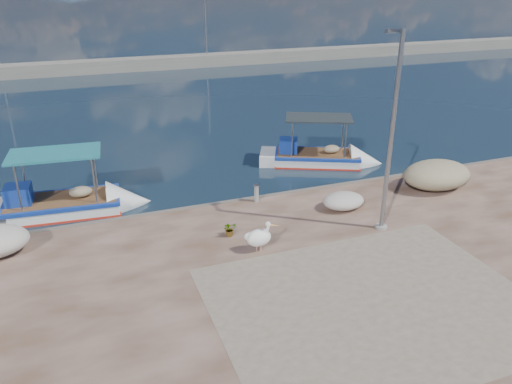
% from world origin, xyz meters
% --- Properties ---
extents(ground, '(1400.00, 1400.00, 0.00)m').
position_xyz_m(ground, '(0.00, 0.00, 0.00)').
color(ground, '#162635').
rests_on(ground, ground).
extents(quay_patch, '(9.00, 7.00, 0.01)m').
position_xyz_m(quay_patch, '(1.00, -3.00, 0.50)').
color(quay_patch, gray).
rests_on(quay_patch, quay).
extents(breakwater, '(120.00, 2.20, 7.50)m').
position_xyz_m(breakwater, '(-0.00, 40.00, 0.60)').
color(breakwater, gray).
rests_on(breakwater, ground).
extents(boat_left, '(6.49, 2.61, 3.05)m').
position_xyz_m(boat_left, '(-7.20, 7.42, 0.24)').
color(boat_left, white).
rests_on(boat_left, ground).
extents(boat_right, '(6.26, 4.31, 2.88)m').
position_xyz_m(boat_right, '(5.26, 8.99, 0.23)').
color(boat_right, white).
rests_on(boat_right, ground).
extents(pelican, '(1.16, 0.83, 1.11)m').
position_xyz_m(pelican, '(-0.99, 0.84, 1.02)').
color(pelican, tan).
rests_on(pelican, quay).
extents(lamp_post, '(0.44, 0.96, 7.00)m').
position_xyz_m(lamp_post, '(3.78, 0.84, 3.80)').
color(lamp_post, gray).
rests_on(lamp_post, quay).
extents(bollard_near, '(0.24, 0.24, 0.74)m').
position_xyz_m(bollard_near, '(0.32, 4.60, 0.90)').
color(bollard_near, gray).
rests_on(bollard_near, quay).
extents(bollard_far, '(0.26, 0.26, 0.78)m').
position_xyz_m(bollard_far, '(-9.02, 4.60, 0.92)').
color(bollard_far, gray).
rests_on(bollard_far, quay).
extents(potted_plant, '(0.52, 0.47, 0.53)m').
position_xyz_m(potted_plant, '(-1.59, 2.21, 0.76)').
color(potted_plant, '#33722D').
rests_on(potted_plant, quay).
extents(net_pile_c, '(3.06, 2.19, 1.20)m').
position_xyz_m(net_pile_c, '(8.11, 3.21, 1.10)').
color(net_pile_c, '#BBB38B').
rests_on(net_pile_c, quay).
extents(net_pile_d, '(1.70, 1.27, 0.64)m').
position_xyz_m(net_pile_d, '(3.32, 2.79, 0.82)').
color(net_pile_d, silver).
rests_on(net_pile_d, quay).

